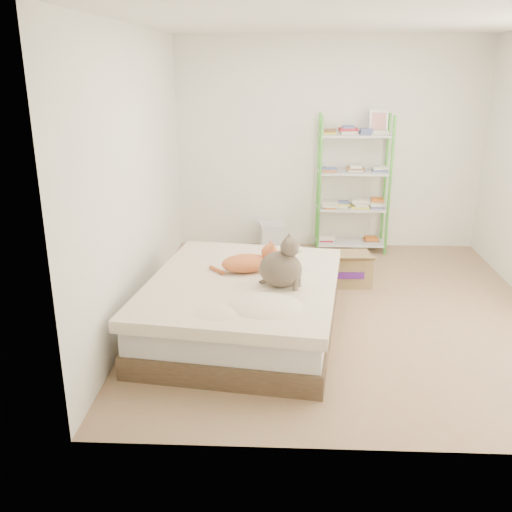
# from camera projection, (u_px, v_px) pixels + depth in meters

# --- Properties ---
(room) EXTENTS (3.81, 4.21, 2.61)m
(room) POSITION_uv_depth(u_px,v_px,m) (347.00, 178.00, 5.11)
(room) COLOR #966C50
(room) RESTS_ON ground
(bed) EXTENTS (1.85, 2.18, 0.51)m
(bed) POSITION_uv_depth(u_px,v_px,m) (243.00, 306.00, 5.00)
(bed) COLOR brown
(bed) RESTS_ON ground
(orange_cat) EXTENTS (0.56, 0.38, 0.21)m
(orange_cat) POSITION_uv_depth(u_px,v_px,m) (246.00, 261.00, 5.07)
(orange_cat) COLOR #DE6D41
(orange_cat) RESTS_ON bed
(grey_cat) EXTENTS (0.46, 0.41, 0.44)m
(grey_cat) POSITION_uv_depth(u_px,v_px,m) (281.00, 262.00, 4.70)
(grey_cat) COLOR brown
(grey_cat) RESTS_ON bed
(shelf_unit) EXTENTS (0.88, 0.36, 1.74)m
(shelf_unit) POSITION_uv_depth(u_px,v_px,m) (353.00, 183.00, 7.01)
(shelf_unit) COLOR green
(shelf_unit) RESTS_ON ground
(cardboard_box) EXTENTS (0.49, 0.48, 0.38)m
(cardboard_box) POSITION_uv_depth(u_px,v_px,m) (348.00, 269.00, 6.16)
(cardboard_box) COLOR olive
(cardboard_box) RESTS_ON ground
(white_bin) EXTENTS (0.36, 0.33, 0.35)m
(white_bin) POSITION_uv_depth(u_px,v_px,m) (272.00, 236.00, 7.25)
(white_bin) COLOR silver
(white_bin) RESTS_ON ground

